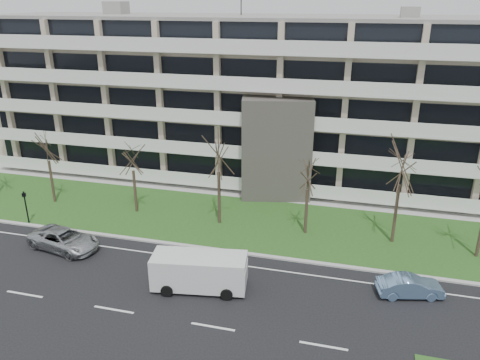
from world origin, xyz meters
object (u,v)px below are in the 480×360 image
(blue_sedan, at_px, (410,286))
(white_van, at_px, (201,269))
(silver_pickup, at_px, (64,239))
(pedestrian_signal, at_px, (25,203))

(blue_sedan, height_order, white_van, white_van)
(silver_pickup, height_order, pedestrian_signal, pedestrian_signal)
(white_van, bearing_deg, blue_sedan, 2.19)
(silver_pickup, xyz_separation_m, white_van, (11.06, -2.17, 0.60))
(white_van, relative_size, pedestrian_signal, 2.18)
(silver_pickup, xyz_separation_m, pedestrian_signal, (-5.15, 2.79, 1.03))
(white_van, height_order, pedestrian_signal, pedestrian_signal)
(pedestrian_signal, bearing_deg, silver_pickup, -47.78)
(blue_sedan, bearing_deg, pedestrian_signal, 70.89)
(blue_sedan, distance_m, white_van, 12.67)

